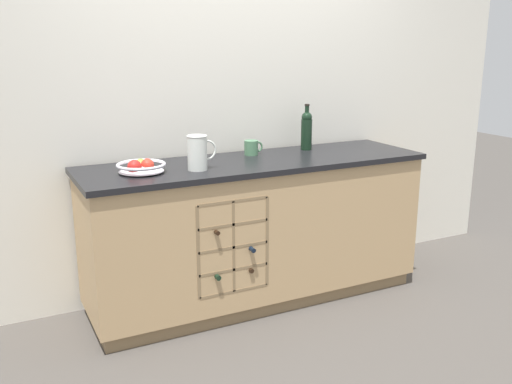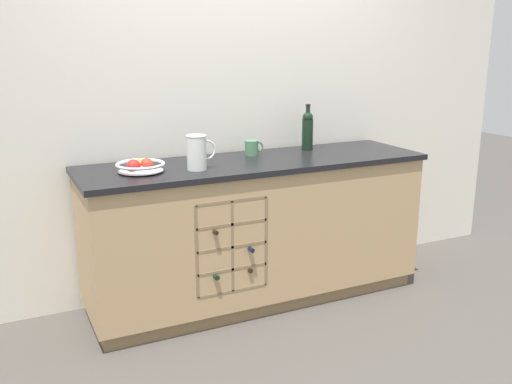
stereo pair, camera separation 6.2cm
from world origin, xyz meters
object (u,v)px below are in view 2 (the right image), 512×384
Objects in this scene: white_pitcher at (197,152)px; ceramic_mug at (252,148)px; standing_wine_bottle at (308,130)px; fruit_bowl at (140,166)px.

white_pitcher is 1.56× the size of ceramic_mug.
ceramic_mug is 0.41× the size of standing_wine_bottle.
white_pitcher is at bearing -12.21° from fruit_bowl.
white_pitcher is 0.93m from standing_wine_bottle.
fruit_bowl is at bearing 167.79° from white_pitcher.
fruit_bowl is 0.33m from white_pitcher.
white_pitcher is at bearing -150.91° from ceramic_mug.
white_pitcher is 0.65× the size of standing_wine_bottle.
standing_wine_bottle reaches higher than white_pitcher.
ceramic_mug is at bearing 29.09° from white_pitcher.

